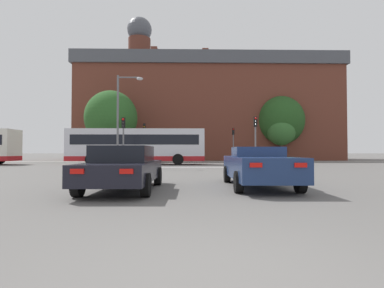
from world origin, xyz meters
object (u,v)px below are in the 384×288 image
at_px(bus_crossing_lead, 137,146).
at_px(traffic_light_far_right, 233,139).
at_px(traffic_light_far_left, 144,136).
at_px(pedestrian_waiting, 275,153).
at_px(car_saloon_left, 124,167).
at_px(pedestrian_walking_east, 203,153).
at_px(street_lamp_junction, 122,111).
at_px(traffic_light_near_right, 255,133).
at_px(traffic_light_near_left, 123,134).
at_px(car_roadster_right, 258,166).

distance_m(bus_crossing_lead, traffic_light_far_right, 12.63).
xyz_separation_m(traffic_light_far_left, pedestrian_waiting, (15.81, 0.85, -1.98)).
relative_size(car_saloon_left, pedestrian_walking_east, 2.80).
bearing_deg(pedestrian_waiting, pedestrian_walking_east, 91.72).
bearing_deg(bus_crossing_lead, street_lamp_junction, 176.53).
relative_size(bus_crossing_lead, pedestrian_walking_east, 7.55).
distance_m(car_saloon_left, traffic_light_far_right, 27.15).
relative_size(street_lamp_junction, pedestrian_waiting, 3.99).
xyz_separation_m(traffic_light_near_right, traffic_light_far_right, (0.12, 11.87, 0.02)).
distance_m(bus_crossing_lead, traffic_light_far_left, 7.56).
xyz_separation_m(bus_crossing_lead, pedestrian_walking_east, (6.65, 8.80, -0.80)).
height_order(traffic_light_far_left, street_lamp_junction, street_lamp_junction).
height_order(car_saloon_left, pedestrian_waiting, pedestrian_waiting).
xyz_separation_m(traffic_light_far_right, street_lamp_junction, (-10.50, -12.41, 1.61)).
xyz_separation_m(traffic_light_near_left, pedestrian_walking_east, (6.87, 13.75, -1.62)).
relative_size(street_lamp_junction, pedestrian_walking_east, 4.26).
xyz_separation_m(car_saloon_left, traffic_light_near_left, (-2.89, 13.66, 1.87)).
bearing_deg(street_lamp_junction, traffic_light_far_right, 49.77).
distance_m(traffic_light_far_right, pedestrian_walking_east, 4.19).
distance_m(car_roadster_right, traffic_light_near_right, 13.81).
distance_m(car_roadster_right, street_lamp_junction, 15.18).
bearing_deg(pedestrian_walking_east, traffic_light_far_right, 125.79).
distance_m(car_saloon_left, bus_crossing_lead, 18.83).
relative_size(car_saloon_left, pedestrian_waiting, 2.62).
bearing_deg(pedestrian_walking_east, traffic_light_near_right, 71.81).
distance_m(car_saloon_left, pedestrian_walking_east, 27.70).
distance_m(car_saloon_left, traffic_light_near_right, 16.08).
distance_m(traffic_light_far_left, pedestrian_walking_east, 7.43).
bearing_deg(pedestrian_waiting, traffic_light_far_left, 98.11).
bearing_deg(pedestrian_walking_east, traffic_light_far_left, -21.71).
distance_m(street_lamp_junction, pedestrian_walking_east, 15.82).
xyz_separation_m(traffic_light_far_right, pedestrian_walking_east, (-3.55, 1.40, -1.73)).
xyz_separation_m(bus_crossing_lead, street_lamp_junction, (-0.30, -5.02, 2.55)).
relative_size(bus_crossing_lead, street_lamp_junction, 1.77).
xyz_separation_m(car_roadster_right, traffic_light_near_left, (-7.27, 12.85, 1.87)).
xyz_separation_m(bus_crossing_lead, traffic_light_far_left, (-0.35, 7.44, 1.26)).
relative_size(car_roadster_right, pedestrian_waiting, 2.80).
bearing_deg(street_lamp_junction, car_saloon_left, -77.65).
height_order(street_lamp_junction, pedestrian_waiting, street_lamp_junction).
bearing_deg(traffic_light_near_right, traffic_light_far_left, 131.21).
xyz_separation_m(car_roadster_right, bus_crossing_lead, (-7.05, 17.80, 1.05)).
relative_size(traffic_light_far_left, pedestrian_walking_east, 2.74).
xyz_separation_m(car_saloon_left, car_roadster_right, (4.38, 0.81, -0.00)).
xyz_separation_m(car_roadster_right, traffic_light_far_right, (3.15, 25.20, 1.99)).
relative_size(traffic_light_near_right, pedestrian_walking_east, 2.39).
height_order(car_saloon_left, traffic_light_far_right, traffic_light_far_right).
xyz_separation_m(car_saloon_left, street_lamp_junction, (-2.98, 13.60, 3.60)).
relative_size(bus_crossing_lead, traffic_light_far_left, 2.76).
xyz_separation_m(traffic_light_near_right, pedestrian_walking_east, (-3.43, 13.27, -1.71)).
relative_size(bus_crossing_lead, pedestrian_waiting, 7.07).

